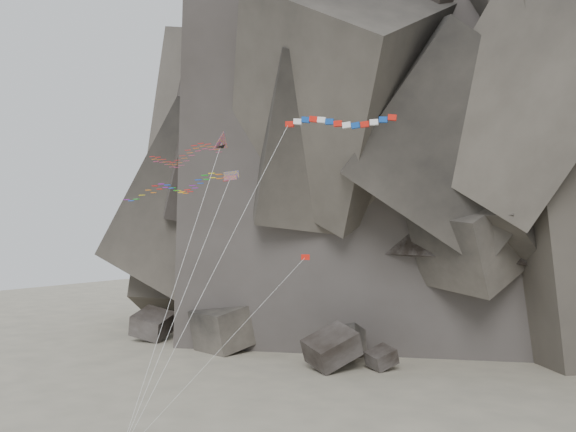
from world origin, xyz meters
The scene contains 6 objects.
headland centered at (0.00, 70.00, 42.00)m, with size 110.00×70.00×84.00m, color #565047, non-canonical shape.
boulder_field centered at (-4.04, 32.39, 2.22)m, with size 85.77×12.97×7.65m.
delta_kite centered at (-5.35, 1.71, 23.57)m, with size 9.27×9.75×23.88m.
banner_kite centered at (8.24, 3.96, 25.31)m, with size 15.45×13.10×24.63m.
parafoil_kite centered at (-7.22, 2.73, 20.99)m, with size 13.31×10.35×20.79m.
pennant_kite centered at (5.42, -0.12, 13.15)m, with size 10.44×8.55×14.21m.
Camera 1 is at (30.98, -38.64, 17.66)m, focal length 40.00 mm.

